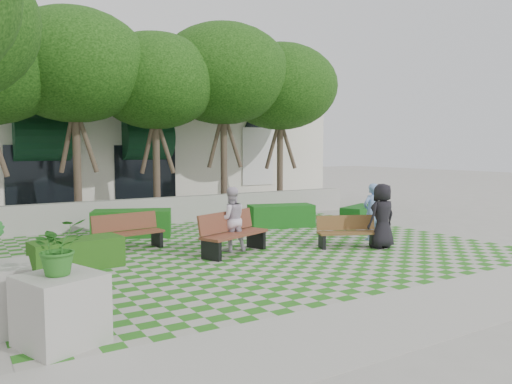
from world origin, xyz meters
TOP-DOWN VIEW (x-y plane):
  - ground at (0.00, 0.00)m, footprint 90.00×90.00m
  - lawn at (0.00, 1.00)m, footprint 12.00×12.00m
  - sidewalk_south at (0.00, -4.70)m, footprint 16.00×2.00m
  - retaining_wall at (0.00, 6.20)m, footprint 15.00×0.36m
  - bench_east at (2.23, -0.22)m, footprint 1.64×1.11m
  - bench_mid at (-0.69, 0.68)m, footprint 2.05×1.32m
  - bench_west at (-2.72, 2.48)m, footprint 1.81×0.80m
  - hedge_east at (5.33, 2.54)m, footprint 1.91×1.35m
  - hedge_midright at (2.70, 3.47)m, footprint 2.25×1.40m
  - hedge_midleft at (-2.03, 4.29)m, footprint 2.40×1.73m
  - hedge_west at (-4.27, 1.05)m, footprint 1.93×0.96m
  - planter_front at (-5.38, -3.10)m, footprint 1.20×1.20m
  - person_blue at (3.50, 0.19)m, footprint 0.59×0.39m
  - person_dark at (2.91, -0.77)m, footprint 0.83×0.55m
  - person_white at (-0.58, 0.95)m, footprint 0.89×0.76m
  - tree_row at (-1.86, 5.95)m, footprint 17.70×13.40m
  - building at (0.93, 14.08)m, footprint 18.00×8.92m

SIDE VIEW (x-z plane):
  - ground at x=0.00m, z-range 0.00..0.00m
  - sidewalk_south at x=0.00m, z-range 0.00..0.01m
  - lawn at x=0.00m, z-range 0.01..0.01m
  - hedge_east at x=5.33m, z-range 0.00..0.62m
  - hedge_west at x=-4.27m, z-range 0.00..0.65m
  - hedge_midright at x=2.70m, z-range 0.00..0.73m
  - hedge_midleft at x=-2.03m, z-range 0.00..0.78m
  - bench_east at x=2.23m, z-range -0.02..0.81m
  - bench_west at x=-2.72m, z-range -0.02..0.90m
  - retaining_wall at x=0.00m, z-range 0.00..0.90m
  - bench_mid at x=-0.69m, z-range -0.02..1.01m
  - planter_front at x=-5.38m, z-range -0.16..1.51m
  - person_blue at x=3.50m, z-range 0.00..1.60m
  - person_white at x=-0.58m, z-range 0.00..1.62m
  - person_dark at x=2.91m, z-range 0.00..1.67m
  - building at x=0.93m, z-range -0.06..5.09m
  - tree_row at x=-1.86m, z-range 1.47..8.88m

